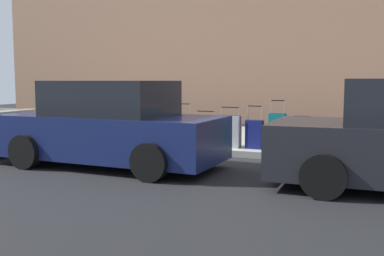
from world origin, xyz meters
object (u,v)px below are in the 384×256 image
Objects in this scene: suitcase_teal_3 at (277,131)px; parked_car_navy_1 at (111,127)px; suitcase_olive_2 at (301,139)px; suitcase_maroon_0 at (355,139)px; suitcase_red_8 at (160,126)px; suitcase_silver_5 at (230,131)px; fire_hydrant at (102,124)px; suitcase_black_6 at (205,133)px; bollard_post at (83,122)px; suitcase_red_1 at (327,138)px; suitcase_maroon_7 at (182,130)px; suitcase_navy_4 at (254,134)px; suitcase_olive_9 at (137,128)px.

suitcase_teal_3 is 0.25× the size of parked_car_navy_1.
parked_car_navy_1 is (3.19, 2.41, 0.36)m from suitcase_olive_2.
suitcase_maroon_0 is 4.44m from suitcase_red_8.
suitcase_silver_5 is 3.40m from fire_hydrant.
parked_car_navy_1 is at bearing 54.25° from suitcase_silver_5.
fire_hydrant is at bearing 0.23° from suitcase_black_6.
suitcase_olive_2 is 0.93× the size of suitcase_black_6.
bollard_post is at bearing 2.82° from suitcase_black_6.
suitcase_red_1 is 3.30m from suitcase_maroon_7.
suitcase_black_6 is at bearing -2.44° from suitcase_navy_4.
suitcase_maroon_0 is 0.78× the size of bollard_post.
suitcase_maroon_7 reaches higher than suitcase_black_6.
suitcase_navy_4 is 0.92× the size of suitcase_red_8.
suitcase_olive_2 is at bearing -179.98° from suitcase_maroon_7.
suitcase_teal_3 reaches higher than suitcase_silver_5.
suitcase_silver_5 is 0.96× the size of suitcase_olive_9.
suitcase_maroon_0 is at bearing 178.43° from suitcase_maroon_7.
suitcase_olive_2 is at bearing -179.98° from suitcase_red_8.
suitcase_olive_2 is at bearing -174.14° from suitcase_navy_4.
suitcase_silver_5 is at bearing 6.13° from suitcase_teal_3.
suitcase_black_6 is at bearing 175.10° from suitcase_maroon_7.
suitcase_red_8 is 1.19× the size of bollard_post.
suitcase_olive_9 reaches higher than bollard_post.
suitcase_olive_9 is at bearing -174.55° from bollard_post.
suitcase_maroon_0 is at bearing 177.05° from suitcase_teal_3.
suitcase_olive_2 is at bearing -5.56° from suitcase_maroon_0.
suitcase_silver_5 is 3.88m from bollard_post.
suitcase_red_1 is 4.49m from suitcase_olive_9.
suitcase_maroon_0 is 1.10m from suitcase_olive_2.
suitcase_silver_5 reaches higher than fire_hydrant.
suitcase_navy_4 is 1.17m from suitcase_black_6.
suitcase_navy_4 reaches higher than suitcase_maroon_0.
suitcase_silver_5 is (0.55, 0.03, 0.04)m from suitcase_navy_4.
suitcase_maroon_0 is at bearing -151.68° from parked_car_navy_1.
suitcase_maroon_7 reaches higher than suitcase_silver_5.
suitcase_olive_9 is at bearing 0.26° from suitcase_red_1.
suitcase_silver_5 is 0.95× the size of suitcase_maroon_7.
suitcase_red_1 is 0.89× the size of fire_hydrant.
fire_hydrant is at bearing 0.51° from suitcase_teal_3.
suitcase_maroon_0 is 3.26m from suitcase_black_6.
suitcase_olive_2 is 1.00m from suitcase_navy_4.
suitcase_olive_2 is 3.95m from suitcase_olive_9.
suitcase_red_1 is 0.81× the size of suitcase_black_6.
fire_hydrant is (6.04, -0.04, 0.07)m from suitcase_maroon_0.
suitcase_silver_5 reaches higher than suitcase_black_6.
suitcase_olive_2 is at bearing -174.99° from suitcase_silver_5.
suitcase_maroon_0 is at bearing 179.05° from suitcase_black_6.
suitcase_navy_4 is at bearing 179.44° from fire_hydrant.
suitcase_maroon_7 reaches higher than suitcase_navy_4.
parked_car_navy_1 reaches higher than suitcase_navy_4.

